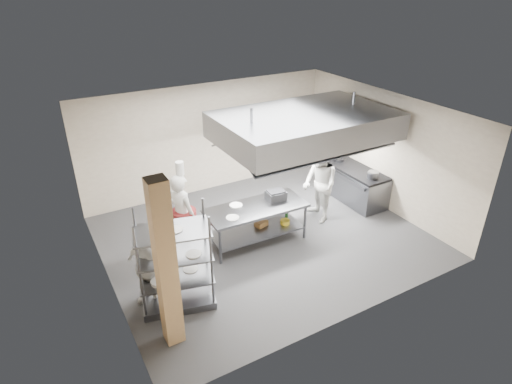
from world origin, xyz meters
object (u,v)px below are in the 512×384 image
cooking_range (353,184)px  chef_plating (145,268)px  stockpot (373,175)px  chef_head (182,215)px  pass_rack (175,260)px  island (256,224)px  chef_line (320,184)px  griddle (276,196)px

cooking_range → chef_plating: chef_plating is taller
stockpot → chef_head: bearing=173.3°
pass_rack → stockpot: pass_rack is taller
pass_rack → cooking_range: 5.85m
pass_rack → chef_head: pass_rack is taller
island → cooking_range: 3.37m
chef_head → chef_line: size_ratio=0.98×
island → griddle: griddle is taller
chef_head → stockpot: (4.89, -0.57, 0.04)m
island → pass_rack: size_ratio=1.16×
chef_plating → griddle: (3.32, 0.84, 0.23)m
stockpot → pass_rack: bearing=-170.8°
chef_line → stockpot: bearing=87.9°
chef_head → griddle: bearing=-127.2°
pass_rack → griddle: pass_rack is taller
cooking_range → chef_head: (-4.90, -0.13, 0.53)m
island → chef_line: size_ratio=1.18×
chef_line → chef_plating: (-4.60, -0.90, -0.19)m
island → griddle: 0.79m
chef_line → griddle: (-1.28, -0.05, 0.05)m
chef_head → chef_plating: (-1.18, -1.19, -0.17)m
island → chef_line: bearing=5.6°
stockpot → island: bearing=177.4°
cooking_range → chef_plating: size_ratio=1.29×
chef_plating → stockpot: chef_plating is taller
pass_rack → chef_head: size_ratio=1.04×
cooking_range → griddle: 2.87m
island → chef_line: (1.84, 0.13, 0.51)m
chef_head → stockpot: chef_head is taller
pass_rack → chef_line: size_ratio=1.02×
cooking_range → chef_plating: bearing=-167.8°
island → chef_head: chef_head is taller
chef_plating → stockpot: size_ratio=5.95×
island → chef_line: chef_line is taller
chef_plating → griddle: size_ratio=3.71×
island → cooking_range: island is taller
pass_rack → stockpot: bearing=23.5°
chef_line → griddle: bearing=-78.8°
cooking_range → stockpot: bearing=-91.2°
island → pass_rack: 2.56m
cooking_range → chef_line: bearing=-164.1°
chef_line → island: bearing=-77.2°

